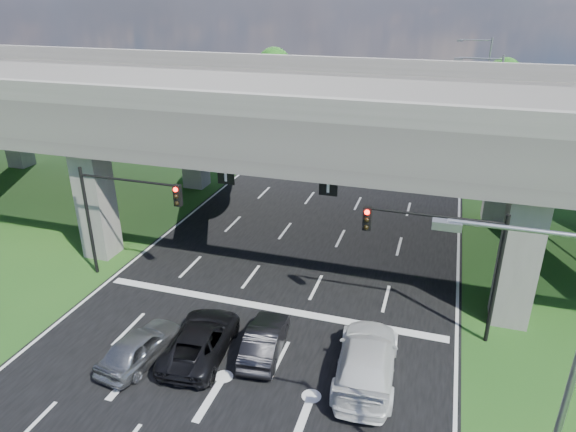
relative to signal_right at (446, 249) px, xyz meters
The scene contains 19 objects.
ground 9.71m from the signal_right, 153.26° to the right, with size 160.00×160.00×0.00m, color #1A4516.
road 10.74m from the signal_right, 142.25° to the left, with size 18.00×120.00×0.03m, color black.
overpass 11.84m from the signal_right, 134.16° to the left, with size 80.00×15.00×10.00m.
warehouse 45.97m from the signal_right, 137.44° to the left, with size 20.00×10.00×4.00m, color #9E9E99.
signal_right is the anchor object (origin of this frame).
signal_left 15.65m from the signal_right, behind, with size 5.76×0.54×6.00m.
streetlight_near 10.33m from the signal_right, 77.12° to the right, with size 3.38×0.25×10.00m.
streetlight_far 20.25m from the signal_right, 83.53° to the left, with size 3.38×0.25×10.00m.
streetlight_beyond 36.17m from the signal_right, 86.39° to the left, with size 3.38×0.25×10.00m.
tree_left_near 31.01m from the signal_right, 134.63° to the left, with size 4.50×4.50×7.80m.
tree_left_mid 38.96m from the signal_right, 129.50° to the left, with size 3.91×3.90×6.76m.
tree_left_far 43.37m from the signal_right, 118.63° to the left, with size 4.80×4.80×8.32m.
tree_right_near 24.62m from the signal_right, 77.76° to the left, with size 4.20×4.20×7.28m.
tree_right_mid 33.10m from the signal_right, 75.62° to the left, with size 3.91×3.90×6.76m.
tree_right_far 40.29m from the signal_right, 83.99° to the left, with size 4.50×4.50×7.80m.
car_silver 13.23m from the signal_right, 153.77° to the right, with size 1.66×4.12×1.40m, color #97999E.
car_dark 8.44m from the signal_right, 151.52° to the right, with size 1.40×4.02×1.33m, color black.
car_white 5.67m from the signal_right, 122.49° to the right, with size 2.30×5.65×1.64m, color silver.
car_trailing 10.89m from the signal_right, 154.16° to the right, with size 2.29×4.97×1.38m, color black.
Camera 1 is at (7.24, -16.18, 14.02)m, focal length 32.00 mm.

